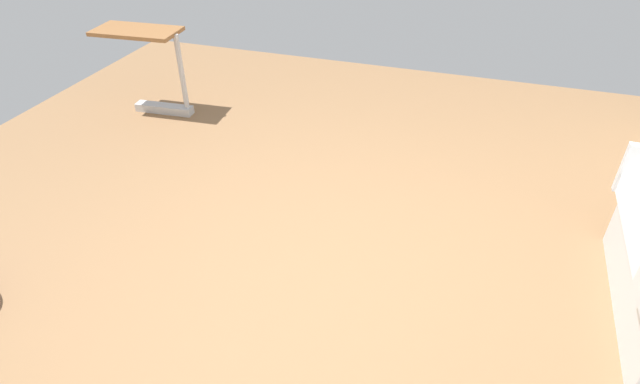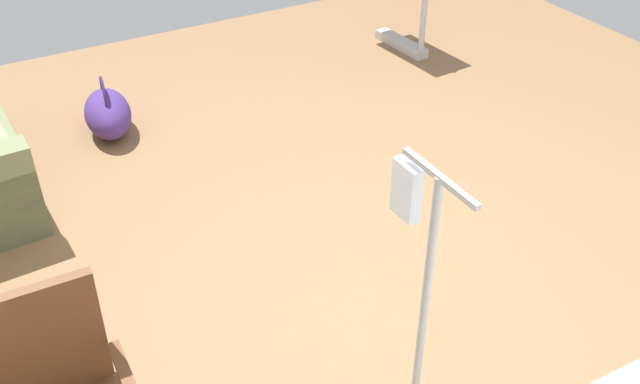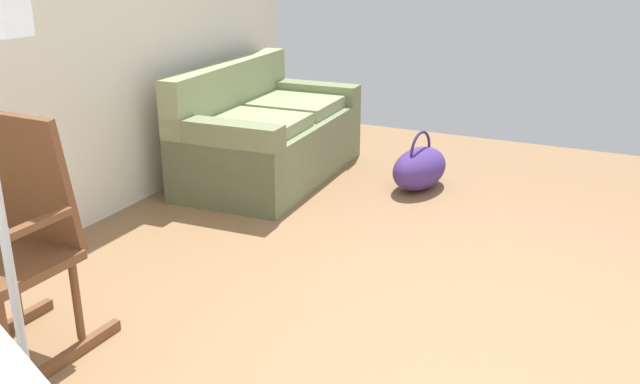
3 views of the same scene
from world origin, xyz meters
The scene contains 2 objects.
ground_plane centered at (0.00, 0.00, 0.00)m, with size 7.21×7.21×0.00m, color olive.
overbed_table centered at (2.29, -1.65, 0.53)m, with size 0.86×0.46×0.84m.
Camera 1 is at (-0.76, 2.38, 2.32)m, focal length 28.65 mm.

